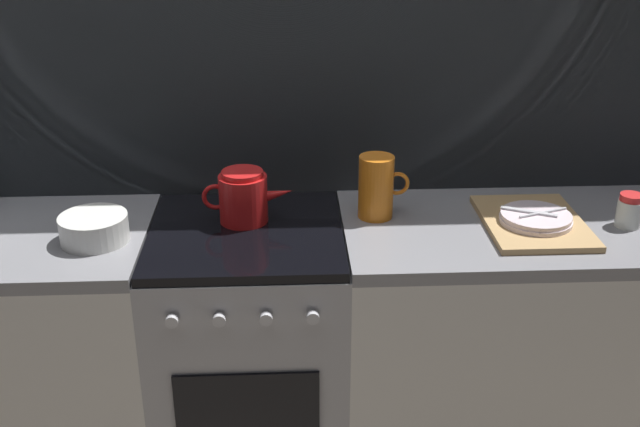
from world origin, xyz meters
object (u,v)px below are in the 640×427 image
object	(u,v)px
kettle	(244,197)
spice_jar	(629,211)
pitcher	(377,187)
mixing_bowl	(94,228)
stove_unit	(251,354)
dish_pile	(534,221)

from	to	relation	value
kettle	spice_jar	bearing A→B (deg)	-4.71
pitcher	mixing_bowl	bearing A→B (deg)	-171.02
spice_jar	stove_unit	bearing A→B (deg)	178.64
kettle	spice_jar	size ratio (longest dim) A/B	2.71
mixing_bowl	kettle	bearing A→B (deg)	15.38
mixing_bowl	spice_jar	world-z (taller)	spice_jar
mixing_bowl	dish_pile	distance (m)	1.32
stove_unit	kettle	size ratio (longest dim) A/B	3.16
kettle	dish_pile	xyz separation A→B (m)	(0.89, -0.09, -0.06)
stove_unit	pitcher	world-z (taller)	pitcher
stove_unit	pitcher	xyz separation A→B (m)	(0.41, 0.08, 0.55)
mixing_bowl	spice_jar	size ratio (longest dim) A/B	1.90
pitcher	dish_pile	distance (m)	0.49
kettle	pitcher	world-z (taller)	pitcher
kettle	pitcher	bearing A→B (deg)	2.01
stove_unit	dish_pile	bearing A→B (deg)	-1.05
mixing_bowl	stove_unit	bearing A→B (deg)	6.54
pitcher	spice_jar	distance (m)	0.77
pitcher	spice_jar	size ratio (longest dim) A/B	1.90
dish_pile	stove_unit	bearing A→B (deg)	178.95
stove_unit	pitcher	size ratio (longest dim) A/B	4.50
kettle	dish_pile	world-z (taller)	kettle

